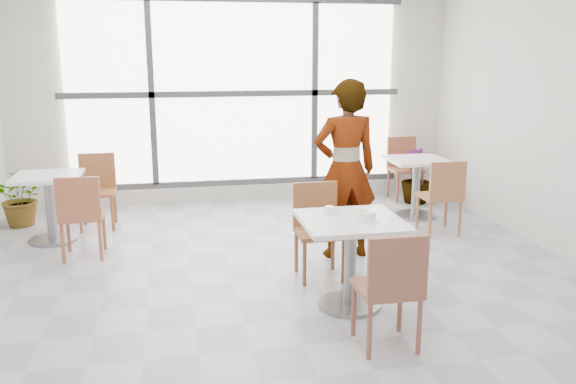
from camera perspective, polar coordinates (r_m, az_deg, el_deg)
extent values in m
plane|color=#9E9EA5|center=(5.21, -0.64, -10.01)|extent=(7.00, 7.00, 0.00)
plane|color=silver|center=(8.27, -5.12, 9.36)|extent=(6.00, 0.00, 6.00)
plane|color=silver|center=(1.58, 23.10, -8.59)|extent=(6.00, 0.00, 6.00)
cube|color=white|center=(8.21, -5.08, 9.33)|extent=(4.40, 0.04, 2.40)
cube|color=#3F3F42|center=(8.18, -5.06, 9.32)|extent=(4.60, 0.05, 0.08)
cube|color=#3F3F42|center=(8.14, -12.88, 9.02)|extent=(0.08, 0.05, 2.40)
cube|color=#3F3F42|center=(8.37, 2.56, 9.45)|extent=(0.08, 0.05, 2.40)
cube|color=#3F3F42|center=(8.35, -4.89, 0.94)|extent=(4.60, 0.05, 0.08)
cube|color=white|center=(4.82, 6.05, -2.80)|extent=(0.80, 0.80, 0.04)
cylinder|color=slate|center=(4.94, 5.94, -6.98)|extent=(0.10, 0.10, 0.71)
cylinder|color=slate|center=(5.06, 5.85, -10.60)|extent=(0.52, 0.52, 0.03)
cube|color=brown|center=(4.32, 9.38, -9.06)|extent=(0.42, 0.42, 0.04)
cube|color=brown|center=(4.07, 10.43, -7.04)|extent=(0.42, 0.04, 0.42)
cylinder|color=brown|center=(4.62, 10.62, -10.60)|extent=(0.04, 0.04, 0.41)
cylinder|color=brown|center=(4.32, 12.40, -12.45)|extent=(0.04, 0.04, 0.41)
cylinder|color=brown|center=(4.51, 6.28, -11.08)|extent=(0.04, 0.04, 0.41)
cylinder|color=brown|center=(4.20, 7.77, -13.04)|extent=(0.04, 0.04, 0.41)
cube|color=brown|center=(5.51, 3.02, -3.93)|extent=(0.42, 0.42, 0.04)
cube|color=brown|center=(5.63, 2.59, -1.13)|extent=(0.42, 0.04, 0.42)
cylinder|color=brown|center=(5.38, 1.59, -6.89)|extent=(0.04, 0.04, 0.41)
cylinder|color=brown|center=(5.71, 0.80, -5.67)|extent=(0.04, 0.04, 0.41)
cylinder|color=brown|center=(5.46, 5.30, -6.62)|extent=(0.04, 0.04, 0.41)
cylinder|color=brown|center=(5.79, 4.30, -5.43)|extent=(0.04, 0.04, 0.41)
cylinder|color=white|center=(4.78, 7.45, -2.66)|extent=(0.21, 0.21, 0.01)
cylinder|color=white|center=(4.77, 7.47, -2.18)|extent=(0.16, 0.16, 0.07)
torus|color=white|center=(4.76, 7.48, -1.82)|extent=(0.16, 0.16, 0.01)
cylinder|color=beige|center=(4.77, 7.47, -2.21)|extent=(0.14, 0.14, 0.05)
cylinder|color=beige|center=(4.78, 7.16, -1.71)|extent=(0.03, 0.03, 0.02)
cylinder|color=beige|center=(4.77, 7.57, -1.78)|extent=(0.03, 0.03, 0.01)
cylinder|color=beige|center=(4.75, 7.50, -1.81)|extent=(0.03, 0.03, 0.01)
cylinder|color=beige|center=(4.76, 7.83, -1.83)|extent=(0.03, 0.03, 0.01)
cylinder|color=beige|center=(4.75, 7.15, -1.85)|extent=(0.03, 0.03, 0.01)
cylinder|color=beige|center=(4.75, 7.30, -1.86)|extent=(0.03, 0.03, 0.01)
cylinder|color=#F8E2A0|center=(4.79, 7.38, -1.74)|extent=(0.03, 0.03, 0.02)
cylinder|color=beige|center=(4.75, 7.00, -1.83)|extent=(0.03, 0.03, 0.02)
cylinder|color=beige|center=(4.75, 7.16, -1.82)|extent=(0.03, 0.03, 0.02)
cylinder|color=beige|center=(4.76, 7.47, -1.85)|extent=(0.03, 0.03, 0.02)
cylinder|color=beige|center=(4.75, 6.94, -1.73)|extent=(0.03, 0.03, 0.01)
cylinder|color=#F4E79E|center=(4.75, 7.42, -1.78)|extent=(0.03, 0.03, 0.01)
cylinder|color=white|center=(4.93, 3.97, -2.10)|extent=(0.13, 0.13, 0.01)
cylinder|color=white|center=(4.92, 3.97, -1.72)|extent=(0.08, 0.08, 0.06)
torus|color=white|center=(4.93, 4.46, -1.69)|extent=(0.05, 0.01, 0.05)
cylinder|color=black|center=(4.92, 3.98, -1.45)|extent=(0.07, 0.07, 0.00)
cube|color=silver|center=(4.92, 4.59, -2.05)|extent=(0.09, 0.05, 0.00)
sphere|color=silver|center=(4.95, 4.93, -1.97)|extent=(0.02, 0.02, 0.02)
imported|color=black|center=(6.02, 5.49, 2.13)|extent=(0.67, 0.46, 1.80)
cube|color=white|center=(7.00, -21.97, 1.37)|extent=(0.70, 0.70, 0.04)
cylinder|color=gray|center=(7.08, -21.71, -1.60)|extent=(0.10, 0.10, 0.71)
cylinder|color=gray|center=(7.17, -21.47, -4.23)|extent=(0.52, 0.52, 0.03)
cube|color=white|center=(7.65, 12.23, 2.98)|extent=(0.70, 0.70, 0.04)
cylinder|color=gray|center=(7.72, 12.09, 0.24)|extent=(0.10, 0.10, 0.71)
cylinder|color=gray|center=(7.81, 11.97, -2.19)|extent=(0.52, 0.52, 0.03)
cube|color=#A3573B|center=(6.42, -19.01, -2.17)|extent=(0.42, 0.42, 0.04)
cube|color=#A3573B|center=(6.18, -19.40, -0.57)|extent=(0.42, 0.04, 0.42)
cylinder|color=#A3573B|center=(6.63, -17.12, -3.57)|extent=(0.04, 0.04, 0.41)
cylinder|color=#A3573B|center=(6.28, -17.45, -4.51)|extent=(0.04, 0.04, 0.41)
cylinder|color=#A3573B|center=(6.68, -20.20, -3.68)|extent=(0.04, 0.04, 0.41)
cylinder|color=#A3573B|center=(6.34, -20.69, -4.62)|extent=(0.04, 0.04, 0.41)
cube|color=#955733|center=(7.41, -17.77, -0.05)|extent=(0.42, 0.42, 0.04)
cube|color=#955733|center=(7.55, -17.73, 1.97)|extent=(0.42, 0.04, 0.42)
cylinder|color=#955733|center=(7.32, -19.19, -2.15)|extent=(0.04, 0.04, 0.41)
cylinder|color=#955733|center=(7.66, -18.84, -1.44)|extent=(0.04, 0.04, 0.41)
cylinder|color=#955733|center=(7.27, -16.39, -2.04)|extent=(0.04, 0.04, 0.41)
cylinder|color=#955733|center=(7.62, -16.16, -1.33)|extent=(0.04, 0.04, 0.41)
cube|color=#A46340|center=(7.08, 14.23, -0.43)|extent=(0.42, 0.42, 0.04)
cube|color=#A46340|center=(6.87, 15.01, 1.07)|extent=(0.42, 0.04, 0.42)
cylinder|color=#A46340|center=(7.37, 14.81, -1.73)|extent=(0.04, 0.04, 0.41)
cylinder|color=#A46340|center=(7.06, 16.07, -2.47)|extent=(0.04, 0.04, 0.41)
cylinder|color=#A46340|center=(7.22, 12.23, -1.90)|extent=(0.04, 0.04, 0.41)
cylinder|color=#A46340|center=(6.91, 13.40, -2.66)|extent=(0.04, 0.04, 0.41)
cube|color=#975137|center=(8.59, 11.14, 2.11)|extent=(0.42, 0.42, 0.04)
cube|color=#975137|center=(8.73, 10.75, 3.83)|extent=(0.42, 0.04, 0.42)
cylinder|color=#975137|center=(8.41, 10.40, 0.34)|extent=(0.04, 0.04, 0.41)
cylinder|color=#975137|center=(8.74, 9.55, 0.86)|extent=(0.04, 0.04, 0.41)
cylinder|color=#975137|center=(8.55, 12.65, 0.44)|extent=(0.04, 0.04, 0.41)
cylinder|color=#975137|center=(8.87, 11.72, 0.95)|extent=(0.04, 0.04, 0.41)
imported|color=#517E3B|center=(7.87, -24.03, -0.44)|extent=(0.66, 0.59, 0.70)
imported|color=#4C8648|center=(8.44, 12.15, 1.45)|extent=(0.47, 0.47, 0.74)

